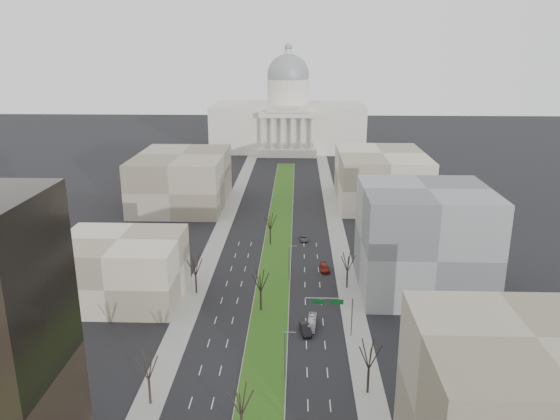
% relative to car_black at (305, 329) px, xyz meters
% --- Properties ---
extents(ground, '(600.00, 600.00, 0.00)m').
position_rel_car_black_xyz_m(ground, '(-7.36, 49.09, -0.86)').
color(ground, black).
rests_on(ground, ground).
extents(median, '(8.00, 222.03, 0.20)m').
position_rel_car_black_xyz_m(median, '(-7.36, 48.08, -0.76)').
color(median, '#999993').
rests_on(median, ground).
extents(sidewalk_left, '(5.00, 330.00, 0.15)m').
position_rel_car_black_xyz_m(sidewalk_left, '(-24.86, 24.09, -0.78)').
color(sidewalk_left, gray).
rests_on(sidewalk_left, ground).
extents(sidewalk_right, '(5.00, 330.00, 0.15)m').
position_rel_car_black_xyz_m(sidewalk_right, '(10.14, 24.09, -0.78)').
color(sidewalk_right, gray).
rests_on(sidewalk_right, ground).
extents(capitol, '(80.00, 46.00, 55.00)m').
position_rel_car_black_xyz_m(capitol, '(-7.36, 198.67, 15.45)').
color(capitol, beige).
rests_on(capitol, ground).
extents(building_beige_left, '(26.00, 22.00, 14.00)m').
position_rel_car_black_xyz_m(building_beige_left, '(-40.36, 14.09, 6.14)').
color(building_beige_left, gray).
rests_on(building_beige_left, ground).
extents(building_tan_right, '(26.00, 24.00, 22.00)m').
position_rel_car_black_xyz_m(building_tan_right, '(25.64, -38.91, 10.14)').
color(building_tan_right, gray).
rests_on(building_tan_right, ground).
extents(building_grey_right, '(28.00, 26.00, 24.00)m').
position_rel_car_black_xyz_m(building_grey_right, '(26.64, 21.09, 11.14)').
color(building_grey_right, slate).
rests_on(building_grey_right, ground).
extents(building_far_left, '(30.00, 40.00, 18.00)m').
position_rel_car_black_xyz_m(building_far_left, '(-42.36, 89.09, 8.14)').
color(building_far_left, gray).
rests_on(building_far_left, ground).
extents(building_far_right, '(30.00, 40.00, 18.00)m').
position_rel_car_black_xyz_m(building_far_right, '(27.64, 94.09, 8.14)').
color(building_far_right, gray).
rests_on(building_far_right, ground).
extents(tree_left_mid, '(5.40, 5.40, 9.72)m').
position_rel_car_black_xyz_m(tree_left_mid, '(-24.56, -22.91, 6.14)').
color(tree_left_mid, black).
rests_on(tree_left_mid, ground).
extents(tree_left_far, '(5.28, 5.28, 9.50)m').
position_rel_car_black_xyz_m(tree_left_far, '(-24.56, 17.09, 5.99)').
color(tree_left_far, black).
rests_on(tree_left_far, ground).
extents(tree_right_mid, '(5.52, 5.52, 9.94)m').
position_rel_car_black_xyz_m(tree_right_mid, '(9.84, -18.91, 6.30)').
color(tree_right_mid, black).
rests_on(tree_right_mid, ground).
extents(tree_right_far, '(5.04, 5.04, 9.07)m').
position_rel_car_black_xyz_m(tree_right_far, '(9.84, 21.09, 5.67)').
color(tree_right_far, black).
rests_on(tree_right_far, ground).
extents(tree_median_a, '(5.40, 5.40, 9.72)m').
position_rel_car_black_xyz_m(tree_median_a, '(-9.36, -30.91, 6.14)').
color(tree_median_a, black).
rests_on(tree_median_a, ground).
extents(tree_median_b, '(5.40, 5.40, 9.72)m').
position_rel_car_black_xyz_m(tree_median_b, '(-9.36, 9.09, 6.14)').
color(tree_median_b, black).
rests_on(tree_median_b, ground).
extents(tree_median_c, '(5.40, 5.40, 9.72)m').
position_rel_car_black_xyz_m(tree_median_c, '(-9.36, 49.09, 6.14)').
color(tree_median_c, black).
rests_on(tree_median_c, ground).
extents(streetlamp_median_b, '(1.90, 0.20, 9.16)m').
position_rel_car_black_xyz_m(streetlamp_median_b, '(-3.60, -15.91, 3.95)').
color(streetlamp_median_b, gray).
rests_on(streetlamp_median_b, ground).
extents(streetlamp_median_c, '(1.90, 0.20, 9.16)m').
position_rel_car_black_xyz_m(streetlamp_median_c, '(-3.60, 24.09, 3.95)').
color(streetlamp_median_c, gray).
rests_on(streetlamp_median_c, ground).
extents(mast_arm_signs, '(9.12, 0.24, 8.09)m').
position_rel_car_black_xyz_m(mast_arm_signs, '(6.13, -0.89, 5.25)').
color(mast_arm_signs, gray).
rests_on(mast_arm_signs, ground).
extents(car_black, '(2.63, 5.43, 1.71)m').
position_rel_car_black_xyz_m(car_black, '(0.00, 0.00, 0.00)').
color(car_black, black).
rests_on(car_black, ground).
extents(car_red, '(2.61, 5.50, 1.55)m').
position_rel_car_black_xyz_m(car_red, '(5.07, 30.98, -0.08)').
color(car_red, maroon).
rests_on(car_red, ground).
extents(car_grey_far, '(2.62, 4.82, 1.28)m').
position_rel_car_black_xyz_m(car_grey_far, '(0.14, 52.76, -0.22)').
color(car_grey_far, '#4A4C52').
rests_on(car_grey_far, ground).
extents(box_van, '(2.02, 6.56, 1.80)m').
position_rel_car_black_xyz_m(box_van, '(1.32, 2.64, 0.04)').
color(box_van, white).
rests_on(box_van, ground).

